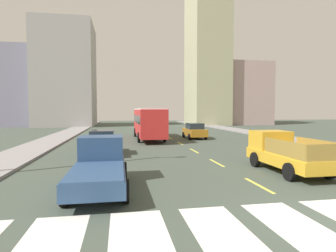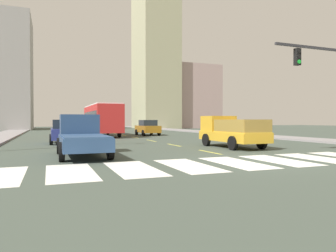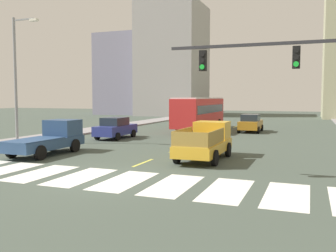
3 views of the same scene
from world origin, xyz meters
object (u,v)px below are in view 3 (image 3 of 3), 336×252
(traffic_signal_gantry, at_px, (329,74))
(city_bus, at_px, (199,111))
(pickup_dark, at_px, (50,138))
(streetlight_left, at_px, (17,75))
(pickup_stakebed, at_px, (206,142))
(sedan_far, at_px, (116,128))
(sedan_mid, at_px, (251,123))

(traffic_signal_gantry, bearing_deg, city_bus, 117.52)
(pickup_dark, distance_m, streetlight_left, 7.41)
(pickup_stakebed, distance_m, pickup_dark, 9.25)
(pickup_stakebed, relative_size, pickup_dark, 1.00)
(city_bus, xyz_separation_m, sedan_far, (-4.26, -9.71, -1.09))
(traffic_signal_gantry, distance_m, streetlight_left, 21.24)
(city_bus, height_order, traffic_signal_gantry, traffic_signal_gantry)
(sedan_mid, relative_size, streetlight_left, 0.49)
(pickup_stakebed, relative_size, city_bus, 0.48)
(sedan_far, distance_m, streetlight_left, 8.40)
(pickup_dark, xyz_separation_m, traffic_signal_gantry, (14.97, -3.01, 3.29))
(pickup_dark, relative_size, city_bus, 0.48)
(pickup_dark, xyz_separation_m, sedan_mid, (9.01, 18.35, -0.06))
(city_bus, distance_m, streetlight_left, 17.97)
(streetlight_left, bearing_deg, pickup_dark, -30.80)
(sedan_far, bearing_deg, pickup_stakebed, -34.64)
(pickup_stakebed, bearing_deg, city_bus, 106.25)
(pickup_dark, relative_size, streetlight_left, 0.58)
(streetlight_left, bearing_deg, sedan_mid, 46.61)
(pickup_dark, bearing_deg, sedan_mid, 63.13)
(traffic_signal_gantry, bearing_deg, pickup_dark, 168.65)
(pickup_dark, bearing_deg, traffic_signal_gantry, -12.08)
(city_bus, distance_m, traffic_signal_gantry, 24.15)
(pickup_dark, xyz_separation_m, city_bus, (3.86, 18.31, 1.03))
(pickup_dark, bearing_deg, streetlight_left, 148.48)
(sedan_mid, bearing_deg, traffic_signal_gantry, -75.49)
(pickup_stakebed, bearing_deg, traffic_signal_gantry, -39.40)
(city_bus, relative_size, traffic_signal_gantry, 1.18)
(pickup_stakebed, bearing_deg, sedan_mid, 89.17)
(pickup_dark, distance_m, city_bus, 18.75)
(pickup_dark, height_order, traffic_signal_gantry, traffic_signal_gantry)
(city_bus, bearing_deg, streetlight_left, -119.65)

